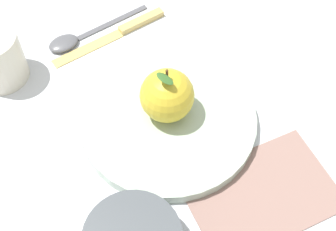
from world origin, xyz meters
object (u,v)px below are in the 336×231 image
(dinner_plate, at_px, (168,119))
(knife, at_px, (120,32))
(spoon, at_px, (75,38))
(linen_napkin, at_px, (262,193))
(apple, at_px, (167,96))

(dinner_plate, bearing_deg, knife, -141.72)
(dinner_plate, xyz_separation_m, knife, (-0.15, -0.12, -0.01))
(spoon, height_order, linen_napkin, spoon)
(linen_napkin, bearing_deg, apple, -119.33)
(dinner_plate, distance_m, linen_napkin, 0.16)
(dinner_plate, height_order, apple, apple)
(apple, distance_m, knife, 0.19)
(dinner_plate, height_order, spoon, dinner_plate)
(apple, bearing_deg, dinner_plate, 23.72)
(knife, height_order, spoon, spoon)
(dinner_plate, relative_size, apple, 2.76)
(dinner_plate, xyz_separation_m, spoon, (-0.12, -0.18, -0.01))
(knife, relative_size, spoon, 1.07)
(apple, bearing_deg, linen_napkin, 60.67)
(apple, height_order, linen_napkin, apple)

